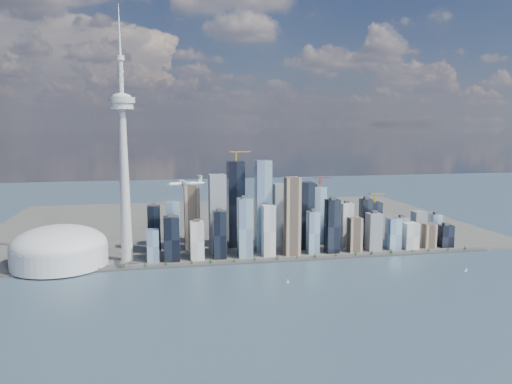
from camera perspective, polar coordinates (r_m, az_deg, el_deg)
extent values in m
plane|color=#324958|center=(890.18, 4.44, -12.23)|extent=(4000.00, 4000.00, 0.00)
cube|color=#383838|center=(1120.91, 0.97, -7.89)|extent=(1100.00, 22.00, 4.00)
cube|color=#4C4C47|center=(1552.15, -2.53, -3.52)|extent=(1400.00, 900.00, 3.00)
cylinder|color=#3F2D1E|center=(1124.60, -23.78, -8.33)|extent=(1.00, 1.00, 2.40)
cone|color=#1A4117|center=(1123.65, -23.79, -8.16)|extent=(7.20, 7.20, 8.00)
cylinder|color=#3F2D1E|center=(1108.64, -19.37, -8.34)|extent=(1.00, 1.00, 2.40)
cone|color=#1A4117|center=(1107.68, -19.37, -8.16)|extent=(7.20, 7.20, 8.00)
cylinder|color=#3F2D1E|center=(1099.29, -14.85, -8.29)|extent=(1.00, 1.00, 2.40)
cone|color=#1A4117|center=(1098.32, -14.85, -8.11)|extent=(7.20, 7.20, 8.00)
cylinder|color=#3F2D1E|center=(1096.74, -10.28, -8.19)|extent=(1.00, 1.00, 2.40)
cone|color=#1A4117|center=(1095.77, -10.28, -8.01)|extent=(7.20, 7.20, 8.00)
cylinder|color=#3F2D1E|center=(1101.02, -5.72, -8.04)|extent=(1.00, 1.00, 2.40)
cone|color=#1A4117|center=(1100.05, -5.72, -7.86)|extent=(7.20, 7.20, 8.00)
cylinder|color=#3F2D1E|center=(1112.06, -1.23, -7.84)|extent=(1.00, 1.00, 2.40)
cone|color=#1A4117|center=(1111.10, -1.23, -7.67)|extent=(7.20, 7.20, 8.00)
cylinder|color=#3F2D1E|center=(1129.66, 3.14, -7.61)|extent=(1.00, 1.00, 2.40)
cone|color=#1A4117|center=(1128.72, 3.14, -7.43)|extent=(7.20, 7.20, 8.00)
cylinder|color=#3F2D1E|center=(1153.52, 7.35, -7.34)|extent=(1.00, 1.00, 2.40)
cone|color=#1A4117|center=(1152.60, 7.36, -7.16)|extent=(7.20, 7.20, 8.00)
cylinder|color=#3F2D1E|center=(1183.27, 11.37, -7.04)|extent=(1.00, 1.00, 2.40)
cone|color=#1A4117|center=(1182.37, 11.37, -6.87)|extent=(7.20, 7.20, 8.00)
cylinder|color=#3F2D1E|center=(1218.46, 15.16, -6.73)|extent=(1.00, 1.00, 2.40)
cone|color=#1A4117|center=(1217.59, 15.17, -6.57)|extent=(7.20, 7.20, 8.00)
cylinder|color=#3F2D1E|center=(1258.65, 18.72, -6.41)|extent=(1.00, 1.00, 2.40)
cone|color=#1A4117|center=(1257.80, 18.73, -6.25)|extent=(7.20, 7.20, 8.00)
cylinder|color=#3F2D1E|center=(1303.36, 22.05, -6.09)|extent=(1.00, 1.00, 2.40)
cone|color=#1A4117|center=(1302.55, 22.06, -5.94)|extent=(7.20, 7.20, 8.00)
cube|color=black|center=(1124.03, -9.52, -5.28)|extent=(34.00, 34.00, 99.58)
cube|color=#7791B4|center=(1169.99, -9.61, -4.09)|extent=(30.00, 30.00, 126.74)
cube|color=silver|center=(1127.89, -6.96, -5.54)|extent=(30.00, 30.00, 86.00)
cube|color=tan|center=(1223.08, -7.35, -2.77)|extent=(36.00, 36.00, 158.43)
cube|color=slate|center=(1171.60, -4.50, -2.52)|extent=(38.00, 38.00, 185.59)
cube|color=black|center=(1130.50, -4.18, -4.88)|extent=(28.00, 28.00, 108.64)
cube|color=#7791B4|center=(1135.41, -1.42, -4.11)|extent=(32.00, 32.00, 135.80)
cube|color=black|center=(1230.39, -2.26, -1.37)|extent=(40.00, 40.00, 212.75)
cube|color=#7791B4|center=(1186.43, 0.78, -1.59)|extent=(36.00, 36.00, 217.27)
cube|color=silver|center=(1147.65, 1.29, -4.44)|extent=(28.00, 28.00, 117.69)
cube|color=tan|center=(1154.36, 3.97, -2.78)|extent=(34.00, 34.00, 181.06)
cube|color=slate|center=(1256.78, 2.71, -2.54)|extent=(30.00, 30.00, 153.90)
cube|color=black|center=(1218.29, 5.85, -2.68)|extent=(32.00, 32.00, 162.96)
cube|color=#7791B4|center=(1177.72, 6.54, -4.63)|extent=(26.00, 26.00, 99.58)
cube|color=black|center=(1190.87, 8.85, -3.86)|extent=(30.00, 30.00, 126.74)
cube|color=#7791B4|center=(1286.49, 7.26, -2.56)|extent=(34.00, 34.00, 144.85)
cube|color=silver|center=(1255.93, 10.21, -3.71)|extent=(28.00, 28.00, 108.64)
cube|color=tan|center=(1213.33, 11.06, -4.79)|extent=(30.00, 30.00, 81.48)
cube|color=slate|center=(1231.91, 13.22, -4.45)|extent=(32.00, 32.00, 90.53)
cube|color=black|center=(1273.94, 12.32, -3.40)|extent=(26.00, 26.00, 117.69)
cube|color=#7791B4|center=(1254.54, 15.30, -4.62)|extent=(30.00, 30.00, 76.95)
cube|color=black|center=(1345.05, 13.33, -3.24)|extent=(28.00, 28.00, 99.58)
cube|color=#7791B4|center=(1321.39, 16.28, -4.24)|extent=(30.00, 30.00, 67.90)
cube|color=silver|center=(1278.76, 17.30, -4.78)|extent=(34.00, 34.00, 63.37)
cube|color=tan|center=(1301.04, 19.05, -4.74)|extent=(28.00, 28.00, 58.85)
cube|color=slate|center=(1341.18, 18.00, -3.84)|extent=(30.00, 30.00, 81.48)
cube|color=black|center=(1324.48, 20.73, -4.70)|extent=(32.00, 32.00, 54.32)
cube|color=#7791B4|center=(1364.35, 19.65, -3.91)|extent=(26.00, 26.00, 72.42)
cube|color=black|center=(1225.42, -11.55, -4.03)|extent=(30.00, 30.00, 108.64)
cube|color=#7791B4|center=(1126.86, -11.55, -6.01)|extent=(26.00, 26.00, 72.42)
cube|color=gold|center=(1217.45, -2.29, 4.09)|extent=(3.00, 3.00, 22.00)
cube|color=gold|center=(1218.11, -1.90, 4.62)|extent=(55.00, 2.20, 2.20)
cube|color=#383838|center=(1214.27, -3.06, 4.69)|extent=(6.00, 4.00, 4.00)
cube|color=#AB1820|center=(1274.38, 7.33, 1.13)|extent=(3.00, 3.00, 22.00)
cube|color=#AB1820|center=(1275.48, 7.64, 1.63)|extent=(48.00, 2.20, 2.20)
cube|color=#383838|center=(1268.50, 6.72, 1.70)|extent=(6.00, 4.00, 4.00)
cube|color=gold|center=(1335.08, 13.41, -0.68)|extent=(3.00, 3.00, 22.00)
cube|color=gold|center=(1336.37, 13.69, -0.20)|extent=(45.00, 2.20, 2.20)
cube|color=#383838|center=(1327.76, 12.90, -0.14)|extent=(6.00, 4.00, 4.00)
cone|color=#ABACA6|center=(1125.36, -14.78, 0.80)|extent=(26.00, 26.00, 340.00)
cylinder|color=silver|center=(1118.54, -15.08, 9.48)|extent=(48.00, 48.00, 14.00)
cylinder|color=#ABACA6|center=(1119.04, -15.10, 10.09)|extent=(56.00, 56.00, 12.00)
ellipsoid|color=silver|center=(1119.44, -15.12, 10.50)|extent=(40.00, 40.00, 14.00)
cylinder|color=#ABACA6|center=(1122.29, -15.19, 12.54)|extent=(11.00, 11.00, 80.00)
cylinder|color=silver|center=(1126.56, -15.26, 14.57)|extent=(18.00, 18.00, 10.00)
cone|color=silver|center=(1135.23, -15.37, 17.47)|extent=(7.00, 7.00, 105.00)
cylinder|color=silver|center=(1159.51, -21.52, -6.73)|extent=(200.00, 200.00, 44.00)
ellipsoid|color=silver|center=(1154.43, -21.58, -5.67)|extent=(200.00, 200.00, 84.00)
cylinder|color=silver|center=(997.62, -8.06, 0.95)|extent=(63.49, 20.04, 7.78)
cone|color=silver|center=(990.03, -9.90, 0.86)|extent=(9.87, 9.30, 7.78)
cone|color=silver|center=(1006.55, -6.19, 1.04)|extent=(13.44, 10.01, 7.78)
cube|color=silver|center=(996.55, -8.20, 1.18)|extent=(22.90, 68.64, 1.22)
cylinder|color=silver|center=(983.90, -8.01, 0.99)|extent=(13.97, 6.92, 4.37)
cylinder|color=silver|center=(1009.65, -8.39, 1.15)|extent=(13.97, 6.92, 4.37)
cylinder|color=#3F3F3F|center=(982.12, -8.42, 0.97)|extent=(2.27, 9.60, 9.72)
cylinder|color=#3F3F3F|center=(1007.91, -8.79, 1.13)|extent=(2.27, 9.60, 9.72)
cube|color=silver|center=(1004.68, -6.39, 1.47)|extent=(6.86, 2.29, 13.37)
cube|color=silver|center=(1003.97, -6.40, 1.86)|extent=(9.54, 22.50, 0.85)
cube|color=silver|center=(979.46, 3.60, -10.32)|extent=(6.47, 3.27, 0.83)
cylinder|color=#999999|center=(978.00, 3.60, -10.06)|extent=(0.25, 0.25, 9.31)
cube|color=silver|center=(1136.04, 22.82, -8.37)|extent=(6.61, 3.09, 0.85)
cylinder|color=#999999|center=(1134.75, 22.83, -8.14)|extent=(0.25, 0.25, 9.54)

